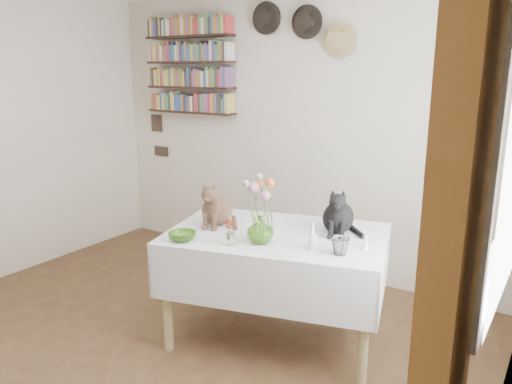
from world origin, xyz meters
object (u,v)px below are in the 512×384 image
Objects in this scene: black_cat at (339,209)px; tabby_cat at (217,202)px; dining_table at (277,259)px; bookshelf_unit at (190,66)px; flower_vase at (260,229)px.

tabby_cat is at bearing -179.07° from black_cat.
tabby_cat reaches higher than dining_table.
tabby_cat is 0.33× the size of bookshelf_unit.
dining_table is 1.61× the size of bookshelf_unit.
dining_table is at bearing 93.19° from flower_vase.
dining_table is 0.35m from flower_vase.
tabby_cat is 1.85× the size of flower_vase.
flower_vase is at bearing -145.49° from black_cat.
bookshelf_unit reaches higher than black_cat.
black_cat is (0.78, 0.29, -0.00)m from tabby_cat.
dining_table is 4.95× the size of tabby_cat.
tabby_cat reaches higher than black_cat.
dining_table is 9.16× the size of flower_vase.
bookshelf_unit is at bearing 123.01° from tabby_cat.
dining_table is at bearing -165.70° from black_cat.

